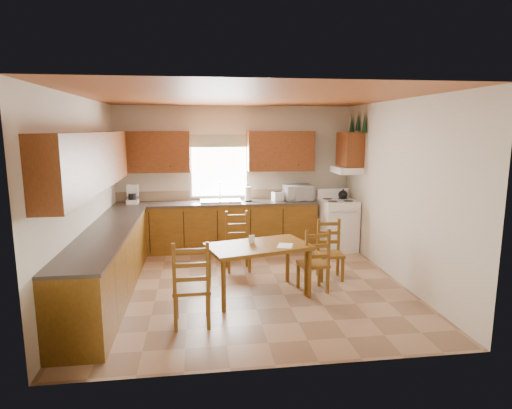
{
  "coord_description": "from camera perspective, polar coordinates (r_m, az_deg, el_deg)",
  "views": [
    {
      "loc": [
        -0.7,
        -5.97,
        2.27
      ],
      "look_at": [
        0.15,
        0.3,
        1.15
      ],
      "focal_mm": 30.0,
      "sensor_mm": 36.0,
      "label": 1
    }
  ],
  "objects": [
    {
      "name": "lower_cab_back",
      "position": [
        8.14,
        -5.24,
        -3.0
      ],
      "size": [
        3.75,
        0.6,
        0.88
      ],
      "primitive_type": "cube",
      "color": "brown",
      "rests_on": "floor"
    },
    {
      "name": "wall_left",
      "position": [
        6.24,
        -22.02,
        0.81
      ],
      "size": [
        4.5,
        4.5,
        0.0
      ],
      "primitive_type": "plane",
      "color": "beige",
      "rests_on": "floor"
    },
    {
      "name": "window_frame",
      "position": [
        8.23,
        -4.92,
        4.99
      ],
      "size": [
        1.13,
        0.02,
        1.18
      ],
      "primitive_type": "cube",
      "color": "white",
      "rests_on": "wall_back"
    },
    {
      "name": "backsplash",
      "position": [
        8.31,
        -5.39,
        1.28
      ],
      "size": [
        3.75,
        0.01,
        0.18
      ],
      "primitive_type": "cube",
      "color": "#947D60",
      "rests_on": "counter_back"
    },
    {
      "name": "wall_front",
      "position": [
        3.9,
        2.86,
        -3.65
      ],
      "size": [
        4.5,
        4.5,
        0.0
      ],
      "primitive_type": "plane",
      "color": "beige",
      "rests_on": "floor"
    },
    {
      "name": "chair_near_right",
      "position": [
        6.11,
        7.61,
        -7.31
      ],
      "size": [
        0.42,
        0.41,
        0.91
      ],
      "primitive_type": "cube",
      "rotation": [
        0.0,
        0.0,
        3.26
      ],
      "color": "brown",
      "rests_on": "floor"
    },
    {
      "name": "ceiling",
      "position": [
        6.03,
        -1.06,
        14.13
      ],
      "size": [
        4.5,
        4.5,
        0.0
      ],
      "primitive_type": "plane",
      "color": "#994C21",
      "rests_on": "floor"
    },
    {
      "name": "sink_basin",
      "position": [
        8.04,
        -4.76,
        0.49
      ],
      "size": [
        0.75,
        0.45,
        0.04
      ],
      "primitive_type": "cube",
      "color": "silver",
      "rests_on": "counter_back"
    },
    {
      "name": "upper_cab_back_right",
      "position": [
        8.22,
        3.28,
        7.13
      ],
      "size": [
        1.25,
        0.33,
        0.75
      ],
      "primitive_type": "cube",
      "color": "brown",
      "rests_on": "wall_back"
    },
    {
      "name": "counter_back",
      "position": [
        8.04,
        -5.29,
        0.19
      ],
      "size": [
        3.75,
        0.63,
        0.04
      ],
      "primitive_type": "cube",
      "color": "#433933",
      "rests_on": "lower_cab_back"
    },
    {
      "name": "upper_cab_stove",
      "position": [
        8.12,
        12.41,
        7.2
      ],
      "size": [
        0.33,
        0.62,
        0.62
      ],
      "primitive_type": "cube",
      "color": "brown",
      "rests_on": "wall_right"
    },
    {
      "name": "pine_decal_c",
      "position": [
        8.46,
        12.62,
        10.55
      ],
      "size": [
        0.22,
        0.22,
        0.36
      ],
      "primitive_type": "cone",
      "color": "#11341C",
      "rests_on": "wall_right"
    },
    {
      "name": "paper_towel",
      "position": [
        8.07,
        -1.07,
        1.42
      ],
      "size": [
        0.15,
        0.15,
        0.28
      ],
      "primitive_type": "cylinder",
      "rotation": [
        0.0,
        0.0,
        -0.32
      ],
      "color": "white",
      "rests_on": "counter_back"
    },
    {
      "name": "coffeemaker",
      "position": [
        8.13,
        -16.16,
        1.33
      ],
      "size": [
        0.26,
        0.29,
        0.35
      ],
      "primitive_type": "cube",
      "rotation": [
        0.0,
        0.0,
        -0.23
      ],
      "color": "white",
      "rests_on": "counter_back"
    },
    {
      "name": "pine_decal_a",
      "position": [
        7.86,
        14.26,
        10.54
      ],
      "size": [
        0.22,
        0.22,
        0.36
      ],
      "primitive_type": "cone",
      "color": "#11341C",
      "rests_on": "wall_right"
    },
    {
      "name": "chair_far_right",
      "position": [
        6.65,
        9.89,
        -6.02
      ],
      "size": [
        0.4,
        0.39,
        0.9
      ],
      "primitive_type": "cube",
      "rotation": [
        0.0,
        0.0,
        -0.07
      ],
      "color": "brown",
      "rests_on": "floor"
    },
    {
      "name": "table_paper",
      "position": [
        5.79,
        3.9,
        -5.49
      ],
      "size": [
        0.26,
        0.31,
        0.0
      ],
      "primitive_type": "cube",
      "rotation": [
        0.0,
        0.0,
        -0.31
      ],
      "color": "white",
      "rests_on": "dining_table"
    },
    {
      "name": "counter_left",
      "position": [
        6.11,
        -19.35,
        -3.5
      ],
      "size": [
        0.63,
        3.6,
        0.04
      ],
      "primitive_type": "cube",
      "color": "#433933",
      "rests_on": "lower_cab_left"
    },
    {
      "name": "floor",
      "position": [
        6.43,
        -0.98,
        -10.65
      ],
      "size": [
        4.5,
        4.5,
        0.0
      ],
      "primitive_type": "plane",
      "color": "#967354",
      "rests_on": "ground"
    },
    {
      "name": "dining_table",
      "position": [
        5.92,
        0.34,
        -8.77
      ],
      "size": [
        1.5,
        1.09,
        0.72
      ],
      "primitive_type": "cube",
      "rotation": [
        0.0,
        0.0,
        0.26
      ],
      "color": "brown",
      "rests_on": "floor"
    },
    {
      "name": "stove",
      "position": [
        8.24,
        10.74,
        -2.76
      ],
      "size": [
        0.68,
        0.7,
        0.94
      ],
      "primitive_type": "cube",
      "rotation": [
        0.0,
        0.0,
        0.08
      ],
      "color": "white",
      "rests_on": "floor"
    },
    {
      "name": "upper_cab_back_left",
      "position": [
        8.11,
        -13.81,
        6.82
      ],
      "size": [
        1.41,
        0.33,
        0.75
      ],
      "primitive_type": "cube",
      "color": "brown",
      "rests_on": "wall_back"
    },
    {
      "name": "window_valance",
      "position": [
        8.17,
        -4.97,
        8.46
      ],
      "size": [
        1.19,
        0.01,
        0.24
      ],
      "primitive_type": "cube",
      "color": "#405B36",
      "rests_on": "wall_back"
    },
    {
      "name": "window_pane",
      "position": [
        8.23,
        -4.92,
        4.99
      ],
      "size": [
        1.05,
        0.01,
        1.1
      ],
      "primitive_type": "cube",
      "color": "white",
      "rests_on": "wall_back"
    },
    {
      "name": "toaster",
      "position": [
        8.14,
        2.92,
        1.09
      ],
      "size": [
        0.25,
        0.2,
        0.17
      ],
      "primitive_type": "cube",
      "rotation": [
        0.0,
        0.0,
        0.4
      ],
      "color": "white",
      "rests_on": "counter_back"
    },
    {
      "name": "upper_cab_left",
      "position": [
        6.0,
        -21.15,
        5.39
      ],
      "size": [
        0.33,
        3.6,
        0.75
      ],
      "primitive_type": "cube",
      "color": "brown",
      "rests_on": "wall_left"
    },
    {
      "name": "table_card",
      "position": [
        5.89,
        -0.59,
        -4.65
      ],
      "size": [
        0.09,
        0.05,
        0.11
      ],
      "primitive_type": "cube",
      "rotation": [
        0.0,
        0.0,
        0.4
      ],
      "color": "white",
      "rests_on": "dining_table"
    },
    {
      "name": "chair_far_left",
      "position": [
        6.95,
        -2.42,
        -5.0
      ],
      "size": [
        0.41,
        0.39,
        0.94
      ],
      "primitive_type": "cube",
      "rotation": [
        0.0,
        0.0,
        0.04
      ],
      "color": "brown",
      "rests_on": "floor"
    },
    {
      "name": "microwave",
      "position": [
        8.21,
        5.64,
        1.58
      ],
      "size": [
        0.54,
        0.42,
        0.3
      ],
      "primitive_type": "imported",
      "rotation": [
        0.0,
        0.0,
        0.13
      ],
      "color": "white",
      "rests_on": "counter_back"
    },
    {
      "name": "chair_near_left",
      "position": [
        5.1,
        -8.61,
        -10.23
      ],
      "size": [
        0.44,
        0.42,
        1.03
      ],
      "primitive_type": "cube",
      "rotation": [
        0.0,
        0.0,
        3.16
      ],
      "color": "brown",
      "rests_on": "floor"
    },
    {
      "name": "pine_decal_b",
      "position": [
        8.16,
        13.42,
        10.83
      ],
      "size": [
        0.22,
        0.22,
        0.36
      ],
      "primitive_type": "cone",
      "color": "#11341C",
      "rests_on": "wall_right"
    },
    {
      "name": "lower_cab_left",
      "position": [
        6.23,
        -19.11,
        -7.62
      ],
      "size": [
        0.6,
        3.6,
        0.88
      ],
      "primitive_type": "cube",
      "color": "brown",
      "rests_on": "floor"
    },
    {
      "name": "range_hood",
      "position": [
        8.13,
        11.98,
        4.53
      ],
      "size": [
        0.44,
        0.62,
        0.12
      ],
      "primitive_type": "cube",
      "color": "white",
      "rests_on": "wall_right"
    },
    {
      "name": "wall_back",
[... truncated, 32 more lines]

